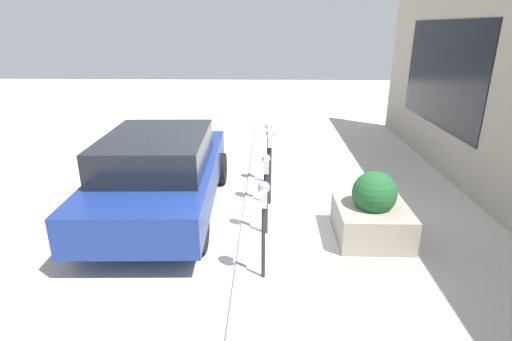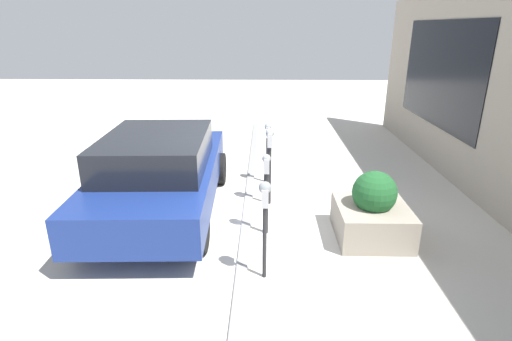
{
  "view_description": "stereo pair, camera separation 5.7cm",
  "coord_description": "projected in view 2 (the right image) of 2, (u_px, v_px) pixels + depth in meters",
  "views": [
    {
      "loc": [
        -6.54,
        -0.29,
        3.28
      ],
      "look_at": [
        0.0,
        -0.09,
        0.92
      ],
      "focal_mm": 28.0,
      "sensor_mm": 36.0,
      "label": 1
    },
    {
      "loc": [
        -6.54,
        -0.23,
        3.28
      ],
      "look_at": [
        0.0,
        -0.09,
        0.92
      ],
      "focal_mm": 28.0,
      "sensor_mm": 36.0,
      "label": 2
    }
  ],
  "objects": [
    {
      "name": "parking_meter_nearest",
      "position": [
        265.0,
        206.0,
        5.19
      ],
      "size": [
        0.19,
        0.17,
        1.42
      ],
      "color": "#232326",
      "rests_on": "ground_plane"
    },
    {
      "name": "parking_meter_fourth",
      "position": [
        268.0,
        142.0,
        8.63
      ],
      "size": [
        0.18,
        0.16,
        1.35
      ],
      "color": "#232326",
      "rests_on": "ground_plane"
    },
    {
      "name": "ground_plane",
      "position": [
        251.0,
        218.0,
        7.27
      ],
      "size": [
        40.0,
        40.0,
        0.0
      ],
      "primitive_type": "plane",
      "color": "beige"
    },
    {
      "name": "parking_meter_second",
      "position": [
        266.0,
        184.0,
        6.45
      ],
      "size": [
        0.16,
        0.14,
        1.39
      ],
      "color": "#232326",
      "rests_on": "ground_plane"
    },
    {
      "name": "planter_box",
      "position": [
        372.0,
        213.0,
        6.47
      ],
      "size": [
        1.24,
        1.14,
        1.14
      ],
      "color": "gray",
      "rests_on": "ground_plane"
    },
    {
      "name": "parked_car_front",
      "position": [
        160.0,
        172.0,
        7.24
      ],
      "size": [
        4.66,
        2.13,
        1.52
      ],
      "rotation": [
        0.0,
        0.0,
        0.04
      ],
      "color": "navy",
      "rests_on": "ground_plane"
    },
    {
      "name": "curb_strip",
      "position": [
        247.0,
        217.0,
        7.26
      ],
      "size": [
        14.59,
        0.16,
        0.04
      ],
      "color": "gray",
      "rests_on": "ground_plane"
    },
    {
      "name": "parking_meter_middle",
      "position": [
        270.0,
        152.0,
        7.5
      ],
      "size": [
        0.2,
        0.17,
        1.51
      ],
      "color": "#232326",
      "rests_on": "ground_plane"
    }
  ]
}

